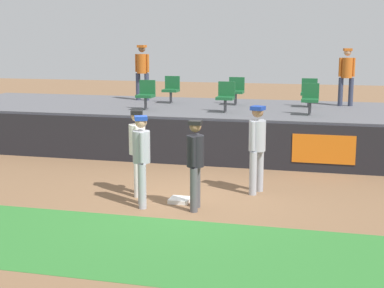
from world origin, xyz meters
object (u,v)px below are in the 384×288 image
object	(u,v)px
seat_back_center	(236,89)
seat_back_left	(171,88)
player_fielder_home	(138,147)
spectator_hooded	(347,73)
spectator_capped	(142,68)
first_base	(180,200)
seat_front_left	(146,93)
player_umpire	(195,159)
player_runner_visitor	(141,155)
seat_back_right	(309,91)
player_coach_visitor	(257,143)
seat_front_center	(226,95)
seat_front_right	(310,97)

from	to	relation	value
seat_back_center	seat_back_left	world-z (taller)	same
player_fielder_home	spectator_hooded	xyz separation A→B (m)	(4.20, 6.85, 1.17)
player_fielder_home	spectator_capped	world-z (taller)	spectator_capped
first_base	seat_front_left	size ratio (longest dim) A/B	0.48
player_umpire	seat_front_left	size ratio (longest dim) A/B	2.05
player_runner_visitor	seat_back_right	xyz separation A→B (m)	(2.79, 7.07, 0.64)
player_coach_visitor	seat_back_center	world-z (taller)	seat_back_center
first_base	player_umpire	size ratio (longest dim) A/B	0.23
player_fielder_home	spectator_capped	size ratio (longest dim) A/B	0.99
seat_back_center	spectator_capped	xyz separation A→B (m)	(-3.20, 0.53, 0.57)
seat_back_right	seat_back_center	size ratio (longest dim) A/B	1.00
seat_back_left	player_runner_visitor	bearing A→B (deg)	-78.36
seat_back_right	seat_back_left	xyz separation A→B (m)	(-4.25, 0.00, 0.00)
player_coach_visitor	seat_front_left	distance (m)	5.31
first_base	seat_front_center	world-z (taller)	seat_front_center
seat_front_right	spectator_hooded	size ratio (longest dim) A/B	0.49
seat_back_left	seat_front_center	bearing A→B (deg)	-40.89
player_umpire	seat_back_left	bearing A→B (deg)	-163.83
player_fielder_home	seat_front_left	world-z (taller)	seat_front_left
player_runner_visitor	spectator_hooded	bearing A→B (deg)	131.23
player_fielder_home	seat_back_left	world-z (taller)	seat_back_left
player_umpire	first_base	bearing A→B (deg)	-137.71
spectator_hooded	first_base	bearing A→B (deg)	54.63
seat_back_left	spectator_capped	world-z (taller)	spectator_capped
first_base	spectator_hooded	xyz separation A→B (m)	(3.21, 7.16, 2.15)
player_runner_visitor	first_base	bearing A→B (deg)	103.17
player_coach_visitor	first_base	bearing A→B (deg)	-34.91
player_runner_visitor	seat_back_right	world-z (taller)	seat_back_right
player_fielder_home	player_runner_visitor	world-z (taller)	player_fielder_home
player_runner_visitor	spectator_capped	xyz separation A→B (m)	(-2.60, 7.60, 1.21)
seat_front_center	seat_back_center	xyz separation A→B (m)	(-0.02, 1.80, 0.00)
seat_back_right	spectator_hooded	size ratio (longest dim) A/B	0.49
player_coach_visitor	seat_back_left	size ratio (longest dim) A/B	2.20
player_runner_visitor	seat_back_left	world-z (taller)	seat_back_left
first_base	seat_back_right	xyz separation A→B (m)	(2.16, 6.62, 1.63)
player_umpire	spectator_hooded	xyz separation A→B (m)	(2.79, 7.57, 1.20)
player_fielder_home	player_umpire	xyz separation A→B (m)	(1.40, -0.72, -0.03)
player_umpire	seat_front_left	bearing A→B (deg)	-155.90
seat_front_center	seat_back_left	size ratio (longest dim) A/B	1.00
player_fielder_home	player_umpire	world-z (taller)	player_fielder_home
seat_front_right	spectator_hooded	distance (m)	2.57
spectator_hooded	spectator_capped	size ratio (longest dim) A/B	0.96
player_coach_visitor	spectator_hooded	world-z (taller)	spectator_hooded
seat_front_center	seat_front_right	distance (m)	2.29
player_fielder_home	seat_front_center	world-z (taller)	seat_front_center
seat_back_center	seat_front_right	bearing A→B (deg)	-37.97
player_coach_visitor	player_umpire	bearing A→B (deg)	-15.60
player_umpire	seat_back_center	xyz separation A→B (m)	(-0.45, 7.03, 0.67)
player_fielder_home	seat_front_left	xyz separation A→B (m)	(-1.33, 4.52, 0.64)
first_base	player_coach_visitor	bearing A→B (deg)	37.39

